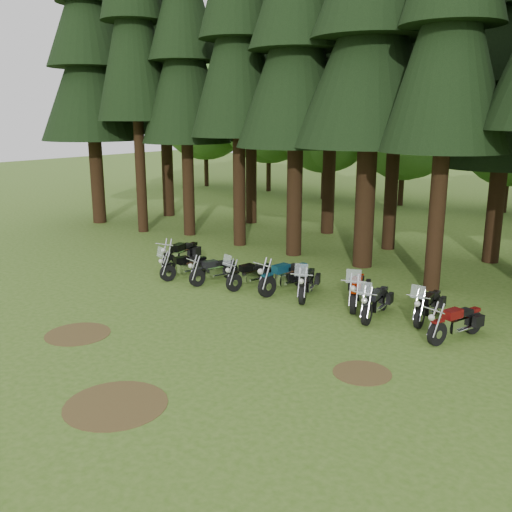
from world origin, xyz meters
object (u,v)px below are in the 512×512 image
at_px(motorcycle_0, 181,255).
at_px(motorcycle_1, 185,267).
at_px(motorcycle_2, 214,271).
at_px(motorcycle_5, 307,284).
at_px(motorcycle_8, 428,306).
at_px(motorcycle_6, 357,291).
at_px(motorcycle_7, 375,303).
at_px(motorcycle_9, 456,324).
at_px(motorcycle_4, 285,277).
at_px(motorcycle_3, 250,275).

bearing_deg(motorcycle_0, motorcycle_1, -51.05).
xyz_separation_m(motorcycle_2, motorcycle_5, (3.59, 0.56, 0.04)).
height_order(motorcycle_0, motorcycle_8, motorcycle_8).
bearing_deg(motorcycle_6, motorcycle_5, 166.75).
bearing_deg(motorcycle_1, motorcycle_5, 27.76).
xyz_separation_m(motorcycle_5, motorcycle_7, (2.68, -0.44, -0.01)).
bearing_deg(motorcycle_7, motorcycle_9, -12.77).
distance_m(motorcycle_1, motorcycle_2, 1.28).
height_order(motorcycle_1, motorcycle_9, motorcycle_1).
xyz_separation_m(motorcycle_0, motorcycle_5, (6.04, -0.29, -0.03)).
bearing_deg(motorcycle_9, motorcycle_5, -168.07).
bearing_deg(motorcycle_9, motorcycle_1, -160.01).
height_order(motorcycle_4, motorcycle_5, motorcycle_5).
xyz_separation_m(motorcycle_3, motorcycle_8, (6.26, 0.45, -0.00)).
relative_size(motorcycle_7, motorcycle_8, 1.03).
bearing_deg(motorcycle_8, motorcycle_2, -176.44).
height_order(motorcycle_0, motorcycle_4, same).
relative_size(motorcycle_4, motorcycle_8, 1.14).
bearing_deg(motorcycle_7, motorcycle_5, 164.12).
height_order(motorcycle_3, motorcycle_5, motorcycle_5).
relative_size(motorcycle_4, motorcycle_9, 1.17).
xyz_separation_m(motorcycle_1, motorcycle_5, (4.86, 0.75, 0.03)).
relative_size(motorcycle_0, motorcycle_7, 1.11).
distance_m(motorcycle_2, motorcycle_4, 2.74).
distance_m(motorcycle_3, motorcycle_5, 2.22).
distance_m(motorcycle_6, motorcycle_7, 1.15).
bearing_deg(motorcycle_7, motorcycle_3, 171.06).
relative_size(motorcycle_2, motorcycle_7, 0.93).
bearing_deg(motorcycle_7, motorcycle_0, 168.71).
xyz_separation_m(motorcycle_0, motorcycle_1, (1.18, -1.04, -0.07)).
height_order(motorcycle_2, motorcycle_9, motorcycle_9).
distance_m(motorcycle_0, motorcycle_8, 10.10).
bearing_deg(motorcycle_6, motorcycle_3, 166.33).
distance_m(motorcycle_4, motorcycle_8, 4.99).
relative_size(motorcycle_0, motorcycle_4, 1.00).
height_order(motorcycle_2, motorcycle_6, motorcycle_6).
bearing_deg(motorcycle_9, motorcycle_3, -163.93).
bearing_deg(motorcycle_8, motorcycle_3, -178.07).
bearing_deg(motorcycle_8, motorcycle_9, -41.77).
xyz_separation_m(motorcycle_0, motorcycle_2, (2.44, -0.84, -0.08)).
height_order(motorcycle_4, motorcycle_6, motorcycle_6).
distance_m(motorcycle_5, motorcycle_8, 4.06).
height_order(motorcycle_0, motorcycle_1, motorcycle_1).
bearing_deg(motorcycle_0, motorcycle_2, -28.67).
relative_size(motorcycle_5, motorcycle_6, 0.95).
distance_m(motorcycle_8, motorcycle_9, 1.47).
relative_size(motorcycle_2, motorcycle_5, 0.93).
bearing_deg(motorcycle_4, motorcycle_9, 2.51).
distance_m(motorcycle_3, motorcycle_7, 4.89).
relative_size(motorcycle_0, motorcycle_9, 1.17).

